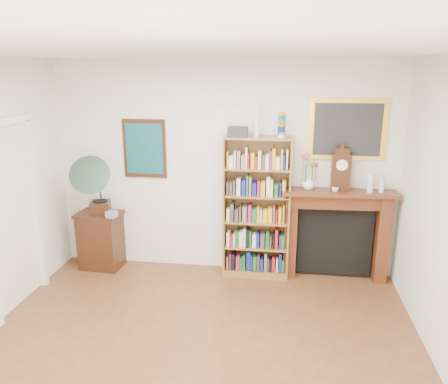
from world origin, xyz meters
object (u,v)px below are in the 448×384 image
fireplace (336,226)px  teacup (335,189)px  side_cabinet (101,240)px  bottle_right (382,185)px  flower_vase (309,183)px  bottle_left (371,183)px  mantel_clock (341,170)px  gramophone (94,182)px  cd_stack (112,214)px  bookshelf (257,200)px

fireplace → teacup: size_ratio=16.78×
side_cabinet → bottle_right: bearing=5.0°
flower_vase → bottle_left: bottle_left is taller
mantel_clock → bottle_right: bearing=-2.3°
gramophone → cd_stack: 0.48m
gramophone → teacup: (3.08, 0.12, -0.02)m
teacup → bottle_left: bottle_left is taller
cd_stack → bottle_left: bottle_left is taller
bottle_left → mantel_clock: bearing=173.8°
side_cabinet → bottle_right: (3.66, 0.06, 0.91)m
bottle_left → bottle_right: bottle_left is taller
gramophone → bottle_right: (3.64, 0.17, 0.05)m
gramophone → mantel_clock: mantel_clock is taller
side_cabinet → mantel_clock: mantel_clock is taller
fireplace → cd_stack: fireplace is taller
bookshelf → flower_vase: 0.69m
gramophone → bottle_left: (3.51, 0.16, 0.07)m
side_cabinet → cd_stack: bearing=-26.4°
gramophone → teacup: 3.09m
bookshelf → bottle_right: bearing=0.2°
teacup → bottle_left: size_ratio=0.36×
mantel_clock → flower_vase: 0.42m
bookshelf → flower_vase: size_ratio=13.24×
fireplace → flower_vase: (-0.38, -0.04, 0.57)m
side_cabinet → gramophone: bearing=-77.4°
teacup → gramophone: bearing=-177.8°
side_cabinet → teacup: (3.10, 0.01, 0.84)m
bookshelf → bottle_left: size_ratio=8.93×
side_cabinet → bottle_left: bottle_left is taller
fireplace → cd_stack: size_ratio=12.01×
bookshelf → bottle_left: (1.39, -0.01, 0.28)m
bottle_left → side_cabinet: bearing=-179.3°
side_cabinet → gramophone: 0.87m
fireplace → mantel_clock: size_ratio=2.67×
bottle_right → side_cabinet: bearing=-179.1°
side_cabinet → teacup: 3.21m
fireplace → cd_stack: (-2.92, -0.27, 0.12)m
cd_stack → fireplace: bearing=5.2°
fireplace → mantel_clock: bearing=-87.2°
bookshelf → teacup: (0.97, -0.05, 0.20)m
flower_vase → teacup: (0.32, -0.08, -0.05)m
cd_stack → bottle_right: size_ratio=0.60×
fireplace → bottle_right: 0.78m
bookshelf → teacup: size_ratio=24.97×
mantel_clock → bottle_right: size_ratio=2.70×
bottle_left → bottle_right: size_ratio=1.20×
bottle_right → fireplace: bearing=172.4°
gramophone → cd_stack: bearing=-22.4°
bookshelf → side_cabinet: size_ratio=2.71×
teacup → bottle_left: 0.43m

